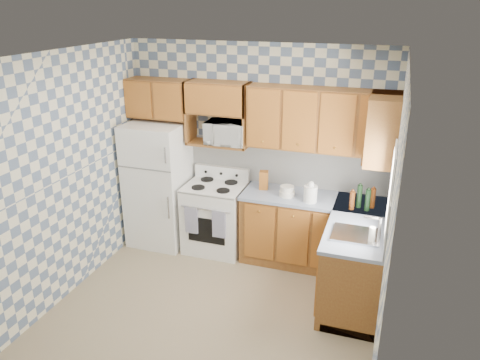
% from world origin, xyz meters
% --- Properties ---
extents(floor, '(3.40, 3.40, 0.00)m').
position_xyz_m(floor, '(0.00, 0.00, 0.00)').
color(floor, '#8B7B5A').
rests_on(floor, ground).
extents(back_wall, '(3.40, 0.02, 2.70)m').
position_xyz_m(back_wall, '(0.00, 1.60, 1.35)').
color(back_wall, slate).
rests_on(back_wall, ground).
extents(right_wall, '(0.02, 3.20, 2.70)m').
position_xyz_m(right_wall, '(1.70, 0.00, 1.35)').
color(right_wall, slate).
rests_on(right_wall, ground).
extents(backsplash_back, '(2.60, 0.02, 0.56)m').
position_xyz_m(backsplash_back, '(0.40, 1.59, 1.20)').
color(backsplash_back, white).
rests_on(backsplash_back, back_wall).
extents(backsplash_right, '(0.02, 1.60, 0.56)m').
position_xyz_m(backsplash_right, '(1.69, 0.80, 1.20)').
color(backsplash_right, white).
rests_on(backsplash_right, right_wall).
extents(refrigerator, '(0.75, 0.70, 1.68)m').
position_xyz_m(refrigerator, '(-1.27, 1.25, 0.84)').
color(refrigerator, white).
rests_on(refrigerator, floor).
extents(stove_body, '(0.76, 0.65, 0.90)m').
position_xyz_m(stove_body, '(-0.47, 1.28, 0.45)').
color(stove_body, white).
rests_on(stove_body, floor).
extents(cooktop, '(0.76, 0.65, 0.02)m').
position_xyz_m(cooktop, '(-0.47, 1.28, 0.91)').
color(cooktop, silver).
rests_on(cooktop, stove_body).
extents(backguard, '(0.76, 0.08, 0.17)m').
position_xyz_m(backguard, '(-0.47, 1.55, 1.00)').
color(backguard, white).
rests_on(backguard, cooktop).
extents(dish_towel_left, '(0.17, 0.02, 0.36)m').
position_xyz_m(dish_towel_left, '(-0.66, 0.93, 0.55)').
color(dish_towel_left, navy).
rests_on(dish_towel_left, stove_body).
extents(dish_towel_right, '(0.17, 0.02, 0.36)m').
position_xyz_m(dish_towel_right, '(-0.29, 0.93, 0.55)').
color(dish_towel_right, navy).
rests_on(dish_towel_right, stove_body).
extents(base_cabinets_back, '(1.75, 0.60, 0.88)m').
position_xyz_m(base_cabinets_back, '(0.82, 1.30, 0.44)').
color(base_cabinets_back, brown).
rests_on(base_cabinets_back, floor).
extents(base_cabinets_right, '(0.60, 1.60, 0.88)m').
position_xyz_m(base_cabinets_right, '(1.40, 0.80, 0.44)').
color(base_cabinets_right, brown).
rests_on(base_cabinets_right, floor).
extents(countertop_back, '(1.77, 0.63, 0.04)m').
position_xyz_m(countertop_back, '(0.82, 1.30, 0.90)').
color(countertop_back, slate).
rests_on(countertop_back, base_cabinets_back).
extents(countertop_right, '(0.63, 1.60, 0.04)m').
position_xyz_m(countertop_right, '(1.40, 0.80, 0.90)').
color(countertop_right, slate).
rests_on(countertop_right, base_cabinets_right).
extents(upper_cabinets_back, '(1.75, 0.33, 0.74)m').
position_xyz_m(upper_cabinets_back, '(0.82, 1.44, 1.85)').
color(upper_cabinets_back, brown).
rests_on(upper_cabinets_back, back_wall).
extents(upper_cabinets_fridge, '(0.82, 0.33, 0.50)m').
position_xyz_m(upper_cabinets_fridge, '(-1.29, 1.44, 1.97)').
color(upper_cabinets_fridge, brown).
rests_on(upper_cabinets_fridge, back_wall).
extents(upper_cabinets_right, '(0.33, 0.70, 0.74)m').
position_xyz_m(upper_cabinets_right, '(1.53, 1.25, 1.85)').
color(upper_cabinets_right, brown).
rests_on(upper_cabinets_right, right_wall).
extents(microwave_shelf, '(0.80, 0.33, 0.03)m').
position_xyz_m(microwave_shelf, '(-0.47, 1.44, 1.44)').
color(microwave_shelf, brown).
rests_on(microwave_shelf, back_wall).
extents(microwave, '(0.53, 0.37, 0.29)m').
position_xyz_m(microwave, '(-0.36, 1.43, 1.59)').
color(microwave, white).
rests_on(microwave, microwave_shelf).
extents(sink, '(0.48, 0.40, 0.03)m').
position_xyz_m(sink, '(1.40, 0.45, 0.93)').
color(sink, '#B7B7BC').
rests_on(sink, countertop_right).
extents(window, '(0.02, 0.66, 0.86)m').
position_xyz_m(window, '(1.69, 0.45, 1.45)').
color(window, silver).
rests_on(window, right_wall).
extents(bottle_0, '(0.06, 0.06, 0.27)m').
position_xyz_m(bottle_0, '(1.36, 1.17, 1.06)').
color(bottle_0, black).
rests_on(bottle_0, countertop_back).
extents(bottle_1, '(0.06, 0.06, 0.25)m').
position_xyz_m(bottle_1, '(1.46, 1.11, 1.05)').
color(bottle_1, black).
rests_on(bottle_1, countertop_back).
extents(bottle_2, '(0.06, 0.06, 0.24)m').
position_xyz_m(bottle_2, '(1.51, 1.21, 1.04)').
color(bottle_2, '#55280D').
rests_on(bottle_2, countertop_back).
extents(bottle_3, '(0.06, 0.06, 0.22)m').
position_xyz_m(bottle_3, '(1.29, 1.09, 1.03)').
color(bottle_3, '#55280D').
rests_on(bottle_3, countertop_back).
extents(knife_block, '(0.13, 0.13, 0.24)m').
position_xyz_m(knife_block, '(0.16, 1.36, 1.04)').
color(knife_block, brown).
rests_on(knife_block, countertop_back).
extents(electric_kettle, '(0.16, 0.16, 0.20)m').
position_xyz_m(electric_kettle, '(0.80, 1.14, 1.02)').
color(electric_kettle, white).
rests_on(electric_kettle, countertop_back).
extents(food_containers, '(0.19, 0.19, 0.13)m').
position_xyz_m(food_containers, '(0.50, 1.23, 0.98)').
color(food_containers, silver).
rests_on(food_containers, countertop_back).
extents(soap_bottle, '(0.06, 0.06, 0.17)m').
position_xyz_m(soap_bottle, '(1.56, 0.34, 1.01)').
color(soap_bottle, silver).
rests_on(soap_bottle, countertop_right).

